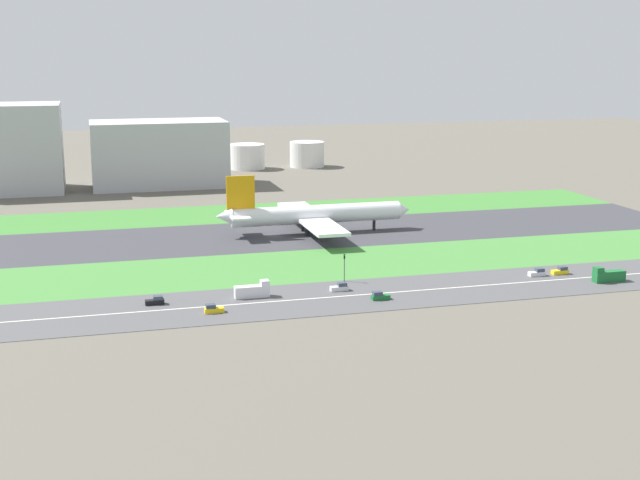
% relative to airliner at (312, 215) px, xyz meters
% --- Properties ---
extents(ground_plane, '(800.00, 800.00, 0.00)m').
position_rel_airliner_xyz_m(ground_plane, '(-13.15, -0.00, -6.23)').
color(ground_plane, '#5B564C').
extents(runway, '(280.00, 46.00, 0.10)m').
position_rel_airliner_xyz_m(runway, '(-13.15, -0.00, -6.18)').
color(runway, '#38383D').
rests_on(runway, ground_plane).
extents(grass_median_north, '(280.00, 36.00, 0.10)m').
position_rel_airliner_xyz_m(grass_median_north, '(-13.15, 41.00, -6.18)').
color(grass_median_north, '#3D7A33').
rests_on(grass_median_north, ground_plane).
extents(grass_median_south, '(280.00, 36.00, 0.10)m').
position_rel_airliner_xyz_m(grass_median_south, '(-13.15, -41.00, -6.18)').
color(grass_median_south, '#427F38').
rests_on(grass_median_south, ground_plane).
extents(highway, '(280.00, 28.00, 0.10)m').
position_rel_airliner_xyz_m(highway, '(-13.15, -73.00, -6.18)').
color(highway, '#4C4C4F').
rests_on(highway, ground_plane).
extents(highway_centerline, '(266.00, 0.50, 0.01)m').
position_rel_airliner_xyz_m(highway_centerline, '(-13.15, -73.00, -6.13)').
color(highway_centerline, silver).
rests_on(highway_centerline, highway).
extents(airliner, '(65.00, 56.00, 19.70)m').
position_rel_airliner_xyz_m(airliner, '(0.00, 0.00, 0.00)').
color(airliner, white).
rests_on(airliner, runway).
extents(car_2, '(4.40, 1.80, 2.00)m').
position_rel_airliner_xyz_m(car_2, '(-10.66, -68.00, -5.31)').
color(car_2, silver).
rests_on(car_2, highway).
extents(car_1, '(4.40, 1.80, 2.00)m').
position_rel_airliner_xyz_m(car_1, '(-55.74, -68.00, -5.31)').
color(car_1, black).
rests_on(car_1, highway).
extents(truck_1, '(8.40, 2.50, 4.00)m').
position_rel_airliner_xyz_m(truck_1, '(58.37, -78.00, -4.56)').
color(truck_1, '#19662D').
rests_on(truck_1, highway).
extents(car_3, '(4.40, 1.80, 2.00)m').
position_rel_airliner_xyz_m(car_3, '(43.81, -68.00, -5.31)').
color(car_3, silver).
rests_on(car_3, highway).
extents(car_5, '(4.40, 1.80, 2.00)m').
position_rel_airliner_xyz_m(car_5, '(-3.69, -78.00, -5.31)').
color(car_5, '#19662D').
rests_on(car_5, highway).
extents(car_0, '(4.40, 1.80, 2.00)m').
position_rel_airliner_xyz_m(car_0, '(50.63, -68.00, -5.31)').
color(car_0, yellow).
rests_on(car_0, highway).
extents(truck_0, '(8.40, 2.50, 4.00)m').
position_rel_airliner_xyz_m(truck_0, '(-32.54, -68.00, -4.56)').
color(truck_0, silver).
rests_on(truck_0, highway).
extents(car_4, '(4.40, 1.80, 2.00)m').
position_rel_airliner_xyz_m(car_4, '(-43.61, -78.00, -5.31)').
color(car_4, yellow).
rests_on(car_4, highway).
extents(traffic_light, '(0.36, 0.50, 7.20)m').
position_rel_airliner_xyz_m(traffic_light, '(-7.11, -60.01, -1.94)').
color(traffic_light, '#4C4C51').
rests_on(traffic_light, highway).
extents(terminal_building, '(47.49, 32.85, 36.71)m').
position_rel_airliner_xyz_m(terminal_building, '(-103.15, 114.00, 12.12)').
color(terminal_building, '#B2B2B7').
rests_on(terminal_building, ground_plane).
extents(hangar_building, '(57.63, 30.98, 28.47)m').
position_rel_airliner_xyz_m(hangar_building, '(-39.13, 114.00, 8.00)').
color(hangar_building, '#B2B2B7').
rests_on(hangar_building, ground_plane).
extents(fuel_tank_west, '(17.72, 17.72, 12.39)m').
position_rel_airliner_xyz_m(fuel_tank_west, '(7.89, 159.00, -0.04)').
color(fuel_tank_west, silver).
rests_on(fuel_tank_west, ground_plane).
extents(fuel_tank_centre, '(17.50, 17.50, 12.78)m').
position_rel_airliner_xyz_m(fuel_tank_centre, '(38.98, 159.00, 0.16)').
color(fuel_tank_centre, silver).
rests_on(fuel_tank_centre, ground_plane).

